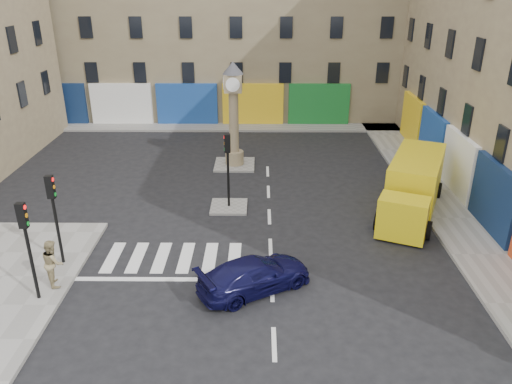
{
  "coord_description": "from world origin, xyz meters",
  "views": [
    {
      "loc": [
        -0.47,
        -14.46,
        10.68
      ],
      "look_at": [
        -0.63,
        5.4,
        2.0
      ],
      "focal_mm": 35.0,
      "sensor_mm": 36.0,
      "label": 1
    }
  ],
  "objects_px": {
    "yellow_van": "(413,186)",
    "pedestrian_tan": "(53,263)",
    "traffic_light_island": "(228,159)",
    "traffic_light_left_far": "(54,206)",
    "traffic_light_left_near": "(26,236)",
    "navy_sedan": "(255,275)",
    "clock_pillar": "(234,108)"
  },
  "relations": [
    {
      "from": "traffic_light_left_near",
      "to": "pedestrian_tan",
      "type": "distance_m",
      "value": 1.83
    },
    {
      "from": "traffic_light_island",
      "to": "yellow_van",
      "type": "distance_m",
      "value": 9.07
    },
    {
      "from": "traffic_light_left_near",
      "to": "clock_pillar",
      "type": "distance_m",
      "value": 15.19
    },
    {
      "from": "traffic_light_island",
      "to": "pedestrian_tan",
      "type": "relative_size",
      "value": 2.06
    },
    {
      "from": "traffic_light_left_near",
      "to": "pedestrian_tan",
      "type": "height_order",
      "value": "traffic_light_left_near"
    },
    {
      "from": "traffic_light_island",
      "to": "clock_pillar",
      "type": "height_order",
      "value": "clock_pillar"
    },
    {
      "from": "traffic_light_left_far",
      "to": "pedestrian_tan",
      "type": "distance_m",
      "value": 2.2
    },
    {
      "from": "navy_sedan",
      "to": "pedestrian_tan",
      "type": "distance_m",
      "value": 7.37
    },
    {
      "from": "traffic_light_left_far",
      "to": "traffic_light_island",
      "type": "bearing_deg",
      "value": 40.6
    },
    {
      "from": "traffic_light_left_far",
      "to": "traffic_light_left_near",
      "type": "bearing_deg",
      "value": -90.0
    },
    {
      "from": "traffic_light_left_near",
      "to": "yellow_van",
      "type": "distance_m",
      "value": 17.11
    },
    {
      "from": "navy_sedan",
      "to": "yellow_van",
      "type": "relative_size",
      "value": 0.58
    },
    {
      "from": "traffic_light_island",
      "to": "yellow_van",
      "type": "height_order",
      "value": "traffic_light_island"
    },
    {
      "from": "yellow_van",
      "to": "pedestrian_tan",
      "type": "xyz_separation_m",
      "value": [
        -14.97,
        -6.71,
        -0.24
      ]
    },
    {
      "from": "traffic_light_island",
      "to": "navy_sedan",
      "type": "relative_size",
      "value": 0.86
    },
    {
      "from": "traffic_light_left_far",
      "to": "pedestrian_tan",
      "type": "relative_size",
      "value": 2.06
    },
    {
      "from": "pedestrian_tan",
      "to": "traffic_light_left_near",
      "type": "bearing_deg",
      "value": 133.04
    },
    {
      "from": "traffic_light_left_far",
      "to": "traffic_light_island",
      "type": "xyz_separation_m",
      "value": [
        6.3,
        5.4,
        -0.03
      ]
    },
    {
      "from": "clock_pillar",
      "to": "pedestrian_tan",
      "type": "distance_m",
      "value": 14.45
    },
    {
      "from": "traffic_light_island",
      "to": "yellow_van",
      "type": "xyz_separation_m",
      "value": [
        8.97,
        -0.2,
        -1.3
      ]
    },
    {
      "from": "traffic_light_island",
      "to": "yellow_van",
      "type": "relative_size",
      "value": 0.5
    },
    {
      "from": "yellow_van",
      "to": "traffic_light_left_near",
      "type": "bearing_deg",
      "value": -130.24
    },
    {
      "from": "clock_pillar",
      "to": "yellow_van",
      "type": "distance_m",
      "value": 11.13
    },
    {
      "from": "traffic_light_left_far",
      "to": "yellow_van",
      "type": "height_order",
      "value": "traffic_light_left_far"
    },
    {
      "from": "traffic_light_left_far",
      "to": "clock_pillar",
      "type": "distance_m",
      "value": 13.05
    },
    {
      "from": "navy_sedan",
      "to": "pedestrian_tan",
      "type": "xyz_separation_m",
      "value": [
        -7.36,
        0.11,
        0.42
      ]
    },
    {
      "from": "navy_sedan",
      "to": "yellow_van",
      "type": "distance_m",
      "value": 10.24
    },
    {
      "from": "pedestrian_tan",
      "to": "yellow_van",
      "type": "bearing_deg",
      "value": -94.22
    },
    {
      "from": "yellow_van",
      "to": "pedestrian_tan",
      "type": "bearing_deg",
      "value": -132.56
    },
    {
      "from": "navy_sedan",
      "to": "pedestrian_tan",
      "type": "relative_size",
      "value": 2.41
    },
    {
      "from": "clock_pillar",
      "to": "pedestrian_tan",
      "type": "xyz_separation_m",
      "value": [
        -6.0,
        -12.9,
        -2.5
      ]
    },
    {
      "from": "pedestrian_tan",
      "to": "traffic_light_left_far",
      "type": "bearing_deg",
      "value": -17.11
    }
  ]
}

